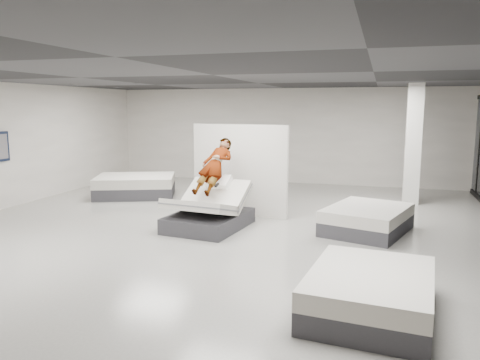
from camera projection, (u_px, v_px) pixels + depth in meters
The scene contains 9 objects.
room at pixel (214, 157), 9.31m from camera, with size 14.00×14.04×3.20m.
hero_bed at pixel (209, 212), 10.03m from camera, with size 1.62×2.02×1.10m.
person at pixel (215, 174), 10.18m from camera, with size 0.58×0.38×1.60m, color slate.
remote at pixel (217, 185), 9.81m from camera, with size 0.05×0.14×0.03m, color black.
divider_panel at pixel (240, 170), 11.15m from camera, with size 2.40×0.11×2.18m, color silver.
flat_bed_right_far at pixel (367, 219), 9.75m from camera, with size 1.94×2.26×0.53m.
flat_bed_right_near at pixel (370, 293), 5.89m from camera, with size 1.66×2.10×0.54m.
flat_bed_left_far at pixel (135, 186), 13.63m from camera, with size 2.64×2.34×0.60m.
column at pixel (413, 144), 12.42m from camera, with size 0.40×0.40×3.20m, color white.
Camera 1 is at (3.19, -8.72, 2.60)m, focal length 35.00 mm.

